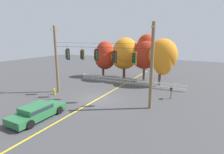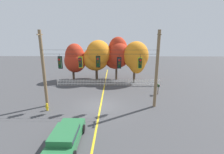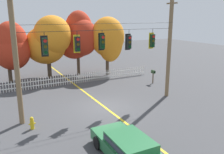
% 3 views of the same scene
% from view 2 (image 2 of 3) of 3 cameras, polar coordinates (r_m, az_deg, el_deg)
% --- Properties ---
extents(ground, '(80.00, 80.00, 0.00)m').
position_cam_2_polar(ground, '(17.28, -4.03, -10.12)').
color(ground, '#424244').
extents(lane_centerline_stripe, '(0.16, 36.00, 0.01)m').
position_cam_2_polar(lane_centerline_stripe, '(17.28, -4.03, -10.10)').
color(lane_centerline_stripe, gold).
rests_on(lane_centerline_stripe, ground).
extents(signal_support_span, '(11.49, 1.10, 7.69)m').
position_cam_2_polar(signal_support_span, '(16.04, -4.28, 2.67)').
color(signal_support_span, brown).
rests_on(signal_support_span, ground).
extents(traffic_signal_northbound_primary, '(0.43, 0.38, 1.48)m').
position_cam_2_polar(traffic_signal_northbound_primary, '(16.73, -17.86, 4.82)').
color(traffic_signal_northbound_primary, black).
extents(traffic_signal_southbound_primary, '(0.43, 0.38, 1.39)m').
position_cam_2_polar(traffic_signal_southbound_primary, '(16.20, -11.04, 5.07)').
color(traffic_signal_southbound_primary, black).
extents(traffic_signal_northbound_secondary, '(0.43, 0.38, 1.34)m').
position_cam_2_polar(traffic_signal_northbound_secondary, '(15.92, -4.94, 5.34)').
color(traffic_signal_northbound_secondary, black).
extents(traffic_signal_westbound_side, '(0.43, 0.38, 1.44)m').
position_cam_2_polar(traffic_signal_westbound_side, '(15.87, 2.53, 4.94)').
color(traffic_signal_westbound_side, black).
extents(traffic_signal_eastbound_side, '(0.43, 0.38, 1.47)m').
position_cam_2_polar(traffic_signal_eastbound_side, '(16.07, 9.84, 4.83)').
color(traffic_signal_eastbound_side, black).
extents(white_picket_fence, '(15.11, 0.06, 0.97)m').
position_cam_2_polar(white_picket_fence, '(23.55, -1.08, -1.95)').
color(white_picket_fence, white).
rests_on(white_picket_fence, ground).
extents(autumn_maple_near_fence, '(3.42, 3.29, 5.88)m').
position_cam_2_polar(autumn_maple_near_fence, '(26.94, -12.88, 6.18)').
color(autumn_maple_near_fence, '#473828').
rests_on(autumn_maple_near_fence, ground).
extents(autumn_maple_mid, '(4.53, 4.68, 6.42)m').
position_cam_2_polar(autumn_maple_mid, '(26.31, -5.26, 7.23)').
color(autumn_maple_mid, '#473828').
rests_on(autumn_maple_mid, ground).
extents(autumn_oak_far_east, '(4.08, 3.94, 6.93)m').
position_cam_2_polar(autumn_oak_far_east, '(26.22, 1.91, 7.74)').
color(autumn_oak_far_east, '#473828').
rests_on(autumn_oak_far_east, ground).
extents(autumn_maple_far_west, '(3.78, 3.21, 6.29)m').
position_cam_2_polar(autumn_maple_far_west, '(24.93, 8.62, 7.10)').
color(autumn_maple_far_west, '#473828').
rests_on(autumn_maple_far_west, ground).
extents(parked_car, '(2.01, 4.64, 1.15)m').
position_cam_2_polar(parked_car, '(11.95, -16.09, -19.71)').
color(parked_car, '#286B3D').
rests_on(parked_car, ground).
extents(fire_hydrant, '(0.38, 0.22, 0.75)m').
position_cam_2_polar(fire_hydrant, '(17.39, -21.87, -9.72)').
color(fire_hydrant, gold).
rests_on(fire_hydrant, ground).
extents(roadside_mailbox, '(0.25, 0.44, 1.30)m').
position_cam_2_polar(roadside_mailbox, '(20.89, 15.96, -3.10)').
color(roadside_mailbox, brown).
rests_on(roadside_mailbox, ground).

